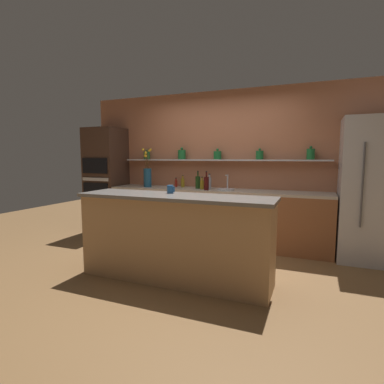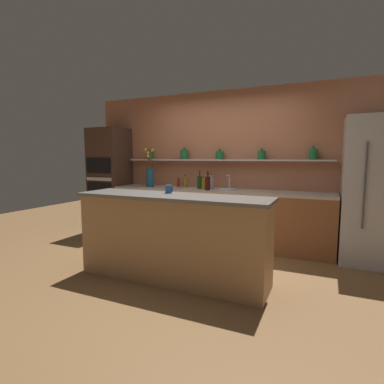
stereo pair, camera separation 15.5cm
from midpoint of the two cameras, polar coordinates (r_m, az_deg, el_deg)
ground_plane at (r=4.10m, az=-1.79°, el=-14.16°), size 12.00×12.00×0.00m
back_wall_unit at (r=5.33m, az=5.18°, el=4.96°), size 5.20×0.28×2.60m
back_counter_unit at (r=5.11m, az=3.32°, el=-4.62°), size 3.73×0.62×0.92m
island_counter at (r=3.58m, az=-4.58°, el=-8.63°), size 2.33×0.61×1.02m
refrigerator at (r=4.77m, az=29.96°, el=0.25°), size 0.77×0.73×2.00m
oven_tower at (r=6.11m, az=-16.71°, el=2.12°), size 0.66×0.64×2.01m
flower_vase at (r=5.50m, az=-9.28°, el=3.07°), size 0.19×0.17×0.70m
sink_fixture at (r=4.98m, az=5.58°, el=0.71°), size 0.29×0.29×0.25m
bottle_oil_0 at (r=5.02m, az=1.04°, el=1.44°), size 0.06×0.06×0.21m
bottle_spirit_1 at (r=5.13m, az=2.45°, el=1.82°), size 0.07×0.07×0.26m
bottle_wine_2 at (r=4.89m, az=1.85°, el=1.69°), size 0.08×0.08×0.31m
bottle_wine_3 at (r=5.15m, az=0.26°, el=1.90°), size 0.08×0.08×0.30m
bottle_sauce_4 at (r=5.47m, az=-3.88°, el=1.72°), size 0.05×0.05×0.17m
bottle_oil_5 at (r=5.40m, az=-2.60°, el=1.84°), size 0.06×0.06×0.22m
coffee_mug at (r=3.65m, az=-5.36°, el=0.54°), size 0.10×0.08×0.10m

